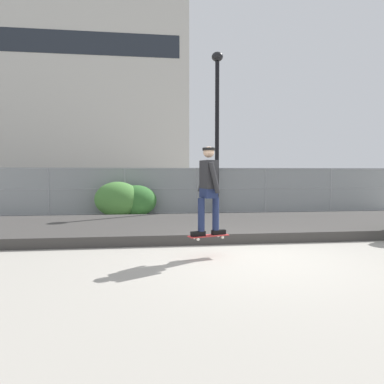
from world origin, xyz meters
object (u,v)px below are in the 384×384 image
skateboard (208,236)px  shrub_left (118,199)px  skater (209,185)px  street_lamp (217,113)px  shrub_center (137,201)px  parked_car_far (287,188)px  parked_car_near (72,190)px  parked_car_mid (190,189)px

skateboard → shrub_left: 6.84m
shrub_left → skater: bearing=-69.7°
street_lamp → skateboard: bearing=-102.5°
shrub_left → shrub_center: size_ratio=1.12×
skateboard → parked_car_far: 12.55m
street_lamp → parked_car_far: street_lamp is taller
skater → parked_car_far: (6.17, 10.92, -0.55)m
parked_car_far → skateboard: bearing=-119.5°
street_lamp → parked_car_far: size_ratio=1.40×
skater → street_lamp: bearing=77.5°
street_lamp → shrub_center: street_lamp is taller
skateboard → parked_car_far: parked_car_far is taller
shrub_left → shrub_center: shrub_left is taller
parked_car_far → shrub_center: 8.99m
skater → shrub_center: size_ratio=1.11×
parked_car_near → shrub_left: 4.89m
parked_car_mid → shrub_center: bearing=-122.0°
shrub_left → shrub_center: (0.69, 0.13, -0.07)m
street_lamp → parked_car_near: (-6.43, 3.96, -3.13)m
street_lamp → shrub_center: bearing=-179.3°
skateboard → shrub_center: (-1.67, 6.55, 0.18)m
skater → shrub_left: 6.87m
skateboard → street_lamp: street_lamp is taller
parked_car_near → shrub_left: (2.61, -4.13, -0.18)m
skateboard → parked_car_mid: bearing=85.4°
parked_car_mid → parked_car_far: size_ratio=0.98×
skater → shrub_center: 6.80m
parked_car_near → shrub_center: (3.30, -4.00, -0.25)m
parked_car_mid → shrub_left: bearing=-127.6°
parked_car_near → parked_car_mid: 5.83m
shrub_center → skater: bearing=-75.7°
skater → parked_car_far: skater is taller
shrub_center → street_lamp: bearing=0.7°
street_lamp → parked_car_far: 7.13m
skater → skateboard: bearing=-166.0°
street_lamp → shrub_left: size_ratio=3.69×
parked_car_near → skateboard: bearing=-64.7°
parked_car_far → shrub_left: size_ratio=2.64×
shrub_center → parked_car_near: bearing=129.6°
street_lamp → shrub_center: (-3.13, -0.04, -3.37)m
parked_car_mid → shrub_center: parked_car_mid is taller
street_lamp → parked_car_mid: street_lamp is taller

